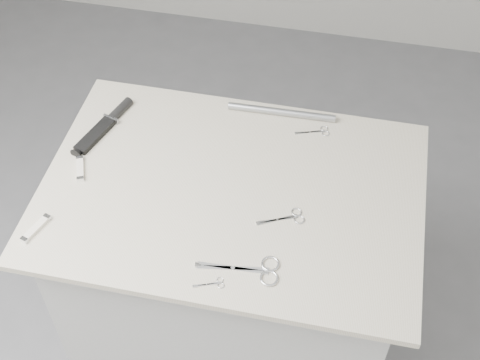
% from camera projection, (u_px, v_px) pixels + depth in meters
% --- Properties ---
extents(ground, '(4.00, 4.00, 0.01)m').
position_uv_depth(ground, '(234.00, 354.00, 2.44)').
color(ground, slate).
rests_on(ground, ground).
extents(plinth, '(0.90, 0.60, 0.90)m').
position_uv_depth(plinth, '(233.00, 287.00, 2.10)').
color(plinth, '#B4B4B2').
rests_on(plinth, ground).
extents(display_board, '(1.00, 0.70, 0.02)m').
position_uv_depth(display_board, '(232.00, 192.00, 1.76)').
color(display_board, beige).
rests_on(display_board, plinth).
extents(large_shears, '(0.20, 0.09, 0.01)m').
position_uv_depth(large_shears, '(256.00, 270.00, 1.58)').
color(large_shears, silver).
rests_on(large_shears, display_board).
extents(embroidery_scissors_a, '(0.12, 0.08, 0.00)m').
position_uv_depth(embroidery_scissors_a, '(289.00, 218.00, 1.69)').
color(embroidery_scissors_a, silver).
rests_on(embroidery_scissors_a, display_board).
extents(embroidery_scissors_b, '(0.10, 0.05, 0.00)m').
position_uv_depth(embroidery_scissors_b, '(318.00, 132.00, 1.89)').
color(embroidery_scissors_b, silver).
rests_on(embroidery_scissors_b, display_board).
extents(tiny_scissors, '(0.07, 0.04, 0.00)m').
position_uv_depth(tiny_scissors, '(213.00, 284.00, 1.56)').
color(tiny_scissors, silver).
rests_on(tiny_scissors, display_board).
extents(sheathed_knife, '(0.10, 0.24, 0.03)m').
position_uv_depth(sheathed_knife, '(107.00, 123.00, 1.90)').
color(sheathed_knife, black).
rests_on(sheathed_knife, display_board).
extents(pocket_knife_a, '(0.05, 0.10, 0.01)m').
position_uv_depth(pocket_knife_a, '(36.00, 228.00, 1.66)').
color(pocket_knife_a, white).
rests_on(pocket_knife_a, display_board).
extents(pocket_knife_b, '(0.05, 0.09, 0.01)m').
position_uv_depth(pocket_knife_b, '(80.00, 169.00, 1.79)').
color(pocket_knife_b, white).
rests_on(pocket_knife_b, display_board).
extents(metal_rail, '(0.31, 0.03, 0.02)m').
position_uv_depth(metal_rail, '(281.00, 112.00, 1.93)').
color(metal_rail, '#999CA2').
rests_on(metal_rail, display_board).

